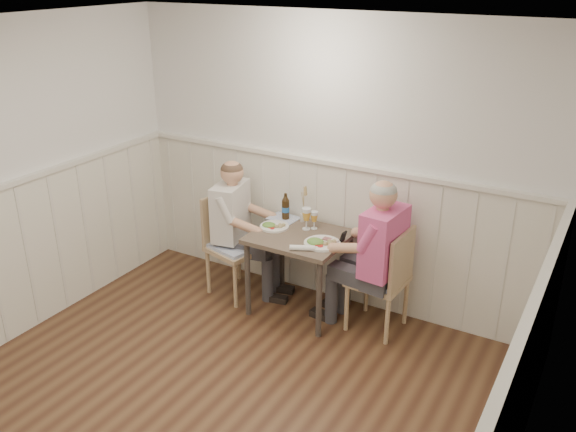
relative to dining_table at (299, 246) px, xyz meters
The scene contains 15 objects.
room_shell 2.04m from the dining_table, 86.89° to the right, with size 4.04×4.54×2.60m.
wainscot 1.16m from the dining_table, 85.04° to the right, with size 4.00×4.49×1.34m.
dining_table is the anchor object (origin of this frame).
chair_right 0.79m from the dining_table, ahead, with size 0.47×0.47×0.94m.
chair_left 0.73m from the dining_table, behind, with size 0.55×0.55×0.96m.
man_in_pink 0.73m from the dining_table, ahead, with size 0.67×0.47×1.40m.
diner_cream 0.71m from the dining_table, behind, with size 0.67×0.47×1.33m.
plate_man 0.30m from the dining_table, 18.67° to the right, with size 0.31×0.31×0.08m.
plate_diner 0.31m from the dining_table, behind, with size 0.26×0.26×0.07m.
beer_glass_a 0.29m from the dining_table, 73.88° to the left, with size 0.07×0.07×0.16m.
beer_glass_b 0.28m from the dining_table, 91.73° to the left, with size 0.08×0.08×0.20m.
beer_bottle 0.43m from the dining_table, 138.85° to the left, with size 0.07×0.07×0.25m.
rolled_napkin 0.34m from the dining_table, 57.03° to the right, with size 0.21×0.13×0.05m.
grass_vase 0.40m from the dining_table, 113.48° to the left, with size 0.04×0.04×0.37m.
gingham_mat 0.41m from the dining_table, 140.66° to the left, with size 0.28×0.23×0.01m.
Camera 1 is at (2.22, -2.41, 2.96)m, focal length 38.00 mm.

